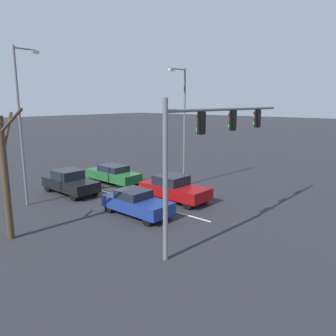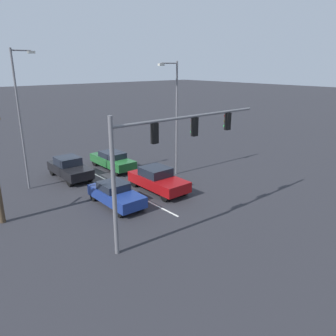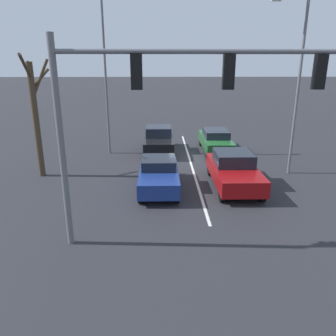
{
  "view_description": "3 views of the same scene",
  "coord_description": "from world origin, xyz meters",
  "px_view_note": "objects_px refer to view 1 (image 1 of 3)",
  "views": [
    {
      "loc": [
        13.77,
        18.16,
        6.24
      ],
      "look_at": [
        -1.36,
        4.79,
        2.14
      ],
      "focal_mm": 35.0,
      "sensor_mm": 36.0,
      "label": 1
    },
    {
      "loc": [
        11.47,
        21.71,
        8.38
      ],
      "look_at": [
        -1.14,
        6.74,
        2.16
      ],
      "focal_mm": 35.0,
      "sensor_mm": 36.0,
      "label": 2
    },
    {
      "loc": [
        1.77,
        19.5,
        5.61
      ],
      "look_at": [
        1.47,
        7.03,
        1.58
      ],
      "focal_mm": 35.0,
      "sensor_mm": 36.0,
      "label": 3
    }
  ],
  "objects_px": {
    "street_lamp_right_shoulder": "(22,119)",
    "bare_tree_near": "(5,169)",
    "car_navy_midlane_front": "(136,203)",
    "car_maroon_leftlane_front": "(174,188)",
    "street_lamp_left_shoulder": "(183,121)",
    "car_darkgreen_leftlane_second": "(113,174)",
    "traffic_signal_gantry": "(211,137)",
    "car_black_midlane_second": "(70,182)"
  },
  "relations": [
    {
      "from": "street_lamp_right_shoulder",
      "to": "bare_tree_near",
      "type": "bearing_deg",
      "value": 55.63
    },
    {
      "from": "car_navy_midlane_front",
      "to": "car_maroon_leftlane_front",
      "type": "bearing_deg",
      "value": -175.87
    },
    {
      "from": "car_maroon_leftlane_front",
      "to": "bare_tree_near",
      "type": "xyz_separation_m",
      "value": [
        9.55,
        -1.81,
        2.49
      ]
    },
    {
      "from": "street_lamp_left_shoulder",
      "to": "bare_tree_near",
      "type": "relative_size",
      "value": 1.43
    },
    {
      "from": "car_navy_midlane_front",
      "to": "street_lamp_left_shoulder",
      "type": "bearing_deg",
      "value": -162.37
    },
    {
      "from": "car_darkgreen_leftlane_second",
      "to": "street_lamp_right_shoulder",
      "type": "distance_m",
      "value": 8.1
    },
    {
      "from": "traffic_signal_gantry",
      "to": "car_black_midlane_second",
      "type": "bearing_deg",
      "value": -88.82
    },
    {
      "from": "car_darkgreen_leftlane_second",
      "to": "car_black_midlane_second",
      "type": "height_order",
      "value": "car_black_midlane_second"
    },
    {
      "from": "car_navy_midlane_front",
      "to": "bare_tree_near",
      "type": "relative_size",
      "value": 0.7
    },
    {
      "from": "car_navy_midlane_front",
      "to": "car_black_midlane_second",
      "type": "height_order",
      "value": "car_black_midlane_second"
    },
    {
      "from": "street_lamp_left_shoulder",
      "to": "traffic_signal_gantry",
      "type": "bearing_deg",
      "value": 46.5
    },
    {
      "from": "car_darkgreen_leftlane_second",
      "to": "street_lamp_right_shoulder",
      "type": "relative_size",
      "value": 0.5
    },
    {
      "from": "car_maroon_leftlane_front",
      "to": "traffic_signal_gantry",
      "type": "bearing_deg",
      "value": 56.4
    },
    {
      "from": "car_navy_midlane_front",
      "to": "street_lamp_left_shoulder",
      "type": "height_order",
      "value": "street_lamp_left_shoulder"
    },
    {
      "from": "car_black_midlane_second",
      "to": "street_lamp_left_shoulder",
      "type": "height_order",
      "value": "street_lamp_left_shoulder"
    },
    {
      "from": "car_darkgreen_leftlane_second",
      "to": "bare_tree_near",
      "type": "relative_size",
      "value": 0.78
    },
    {
      "from": "car_navy_midlane_front",
      "to": "car_darkgreen_leftlane_second",
      "type": "relative_size",
      "value": 0.9
    },
    {
      "from": "car_navy_midlane_front",
      "to": "bare_tree_near",
      "type": "height_order",
      "value": "bare_tree_near"
    },
    {
      "from": "street_lamp_left_shoulder",
      "to": "bare_tree_near",
      "type": "xyz_separation_m",
      "value": [
        12.74,
        0.07,
        -1.6
      ]
    },
    {
      "from": "traffic_signal_gantry",
      "to": "street_lamp_right_shoulder",
      "type": "distance_m",
      "value": 11.6
    },
    {
      "from": "car_black_midlane_second",
      "to": "traffic_signal_gantry",
      "type": "distance_m",
      "value": 12.02
    },
    {
      "from": "car_navy_midlane_front",
      "to": "car_darkgreen_leftlane_second",
      "type": "distance_m",
      "value": 7.48
    },
    {
      "from": "car_darkgreen_leftlane_second",
      "to": "street_lamp_right_shoulder",
      "type": "xyz_separation_m",
      "value": [
        6.75,
        0.12,
        4.48
      ]
    },
    {
      "from": "traffic_signal_gantry",
      "to": "bare_tree_near",
      "type": "relative_size",
      "value": 1.57
    },
    {
      "from": "car_navy_midlane_front",
      "to": "traffic_signal_gantry",
      "type": "relative_size",
      "value": 0.45
    },
    {
      "from": "car_maroon_leftlane_front",
      "to": "traffic_signal_gantry",
      "type": "relative_size",
      "value": 0.49
    },
    {
      "from": "street_lamp_left_shoulder",
      "to": "bare_tree_near",
      "type": "bearing_deg",
      "value": 0.3
    },
    {
      "from": "bare_tree_near",
      "to": "car_darkgreen_leftlane_second",
      "type": "bearing_deg",
      "value": -155.37
    },
    {
      "from": "car_navy_midlane_front",
      "to": "traffic_signal_gantry",
      "type": "distance_m",
      "value": 6.18
    },
    {
      "from": "car_darkgreen_leftlane_second",
      "to": "bare_tree_near",
      "type": "bearing_deg",
      "value": 24.63
    },
    {
      "from": "street_lamp_right_shoulder",
      "to": "street_lamp_left_shoulder",
      "type": "xyz_separation_m",
      "value": [
        -9.78,
        4.26,
        -0.36
      ]
    },
    {
      "from": "car_darkgreen_leftlane_second",
      "to": "car_black_midlane_second",
      "type": "relative_size",
      "value": 1.06
    },
    {
      "from": "car_darkgreen_leftlane_second",
      "to": "car_navy_midlane_front",
      "type": "bearing_deg",
      "value": 60.58
    },
    {
      "from": "car_maroon_leftlane_front",
      "to": "traffic_signal_gantry",
      "type": "distance_m",
      "value": 7.13
    },
    {
      "from": "street_lamp_left_shoulder",
      "to": "bare_tree_near",
      "type": "height_order",
      "value": "street_lamp_left_shoulder"
    },
    {
      "from": "bare_tree_near",
      "to": "car_black_midlane_second",
      "type": "bearing_deg",
      "value": -142.66
    },
    {
      "from": "car_black_midlane_second",
      "to": "bare_tree_near",
      "type": "relative_size",
      "value": 0.74
    },
    {
      "from": "car_maroon_leftlane_front",
      "to": "bare_tree_near",
      "type": "relative_size",
      "value": 0.77
    },
    {
      "from": "street_lamp_left_shoulder",
      "to": "bare_tree_near",
      "type": "distance_m",
      "value": 12.84
    },
    {
      "from": "car_maroon_leftlane_front",
      "to": "car_black_midlane_second",
      "type": "height_order",
      "value": "car_black_midlane_second"
    },
    {
      "from": "street_lamp_right_shoulder",
      "to": "car_navy_midlane_front",
      "type": "bearing_deg",
      "value": 115.66
    },
    {
      "from": "car_navy_midlane_front",
      "to": "car_black_midlane_second",
      "type": "xyz_separation_m",
      "value": [
        0.03,
        -6.65,
        0.09
      ]
    }
  ]
}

